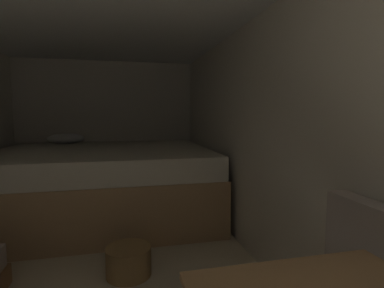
% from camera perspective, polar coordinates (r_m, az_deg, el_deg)
% --- Properties ---
extents(ground_plane, '(6.93, 6.93, 0.00)m').
position_cam_1_polar(ground_plane, '(2.54, -17.94, -23.47)').
color(ground_plane, beige).
extents(wall_back, '(2.67, 0.05, 2.01)m').
position_cam_1_polar(wall_back, '(4.71, -15.84, 2.88)').
color(wall_back, beige).
rests_on(wall_back, ground).
extents(wall_right, '(0.05, 4.93, 2.01)m').
position_cam_1_polar(wall_right, '(2.47, 13.05, 0.47)').
color(wall_right, beige).
rests_on(wall_right, ground).
extents(bed, '(2.45, 1.98, 0.96)m').
position_cam_1_polar(bed, '(3.74, -16.38, -7.13)').
color(bed, tan).
rests_on(bed, ground).
extents(wicker_basket, '(0.34, 0.34, 0.22)m').
position_cam_1_polar(wicker_basket, '(2.48, -12.05, -21.09)').
color(wicker_basket, olive).
rests_on(wicker_basket, ground).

